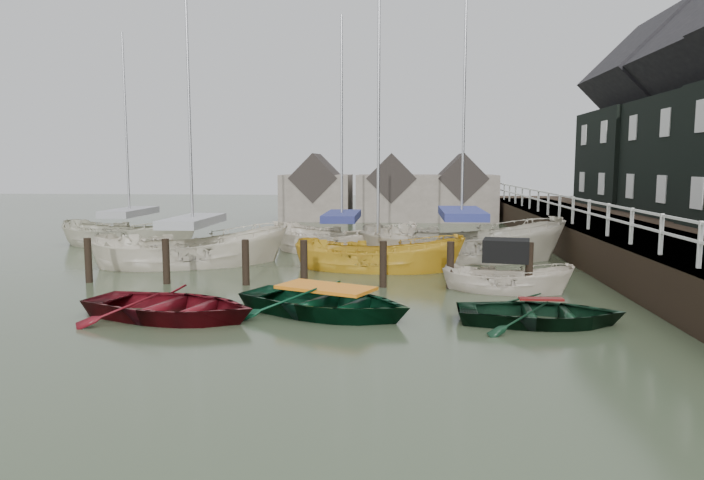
# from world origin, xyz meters

# --- Properties ---
(ground) EXTENTS (120.00, 120.00, 0.00)m
(ground) POSITION_xyz_m (0.00, 0.00, 0.00)
(ground) COLOR #2E3723
(ground) RESTS_ON ground
(pier) EXTENTS (3.04, 32.00, 2.70)m
(pier) POSITION_xyz_m (9.48, 10.00, 0.71)
(pier) COLOR black
(pier) RESTS_ON ground
(mooring_pilings) EXTENTS (13.72, 0.22, 1.80)m
(mooring_pilings) POSITION_xyz_m (-1.11, 3.00, 0.50)
(mooring_pilings) COLOR black
(mooring_pilings) RESTS_ON ground
(far_sheds) EXTENTS (14.00, 4.08, 4.39)m
(far_sheds) POSITION_xyz_m (0.83, 26.00, 1.86)
(far_sheds) COLOR #665B51
(far_sheds) RESTS_ON ground
(rowboat_red) EXTENTS (5.00, 4.10, 0.90)m
(rowboat_red) POSITION_xyz_m (-3.73, -1.32, 0.00)
(rowboat_red) COLOR #510B12
(rowboat_red) RESTS_ON ground
(rowboat_green) EXTENTS (5.41, 4.77, 0.93)m
(rowboat_green) POSITION_xyz_m (-0.08, -0.63, 0.00)
(rowboat_green) COLOR black
(rowboat_green) RESTS_ON ground
(rowboat_dkgreen) EXTENTS (3.91, 2.87, 0.79)m
(rowboat_dkgreen) POSITION_xyz_m (4.98, -1.09, 0.00)
(rowboat_dkgreen) COLOR black
(rowboat_dkgreen) RESTS_ON ground
(motorboat) EXTENTS (3.92, 2.11, 2.23)m
(motorboat) POSITION_xyz_m (4.79, 2.61, 0.12)
(motorboat) COLOR beige
(motorboat) RESTS_ON ground
(sailboat_a) EXTENTS (7.52, 5.15, 11.34)m
(sailboat_a) POSITION_xyz_m (-5.88, 6.65, 0.06)
(sailboat_a) COLOR beige
(sailboat_a) RESTS_ON ground
(sailboat_b) EXTENTS (7.17, 5.02, 10.89)m
(sailboat_b) POSITION_xyz_m (-0.75, 10.09, 0.06)
(sailboat_b) COLOR beige
(sailboat_b) RESTS_ON ground
(sailboat_c) EXTENTS (6.27, 2.98, 10.58)m
(sailboat_c) POSITION_xyz_m (0.91, 6.20, 0.01)
(sailboat_c) COLOR gold
(sailboat_c) RESTS_ON ground
(sailboat_d) EXTENTS (7.99, 3.18, 13.36)m
(sailboat_d) POSITION_xyz_m (4.03, 8.71, 0.06)
(sailboat_d) COLOR #BBB39F
(sailboat_d) RESTS_ON ground
(sailboat_e) EXTENTS (6.87, 3.17, 10.70)m
(sailboat_e) POSITION_xyz_m (-10.55, 11.73, 0.06)
(sailboat_e) COLOR #BCB7A1
(sailboat_e) RESTS_ON ground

